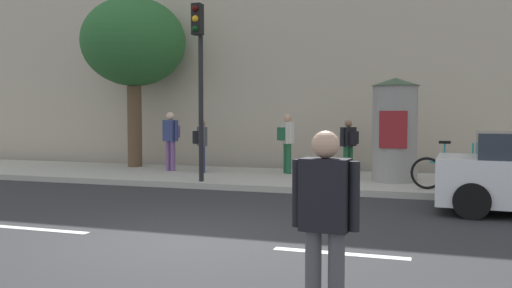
% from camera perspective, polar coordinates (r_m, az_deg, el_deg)
% --- Properties ---
extents(ground_plane, '(80.00, 80.00, 0.00)m').
position_cam_1_polar(ground_plane, '(8.11, -8.42, -9.96)').
color(ground_plane, '#2B2B2D').
extents(sidewalk_curb, '(36.00, 4.00, 0.15)m').
position_cam_1_polar(sidewalk_curb, '(14.60, 3.95, -3.73)').
color(sidewalk_curb, '#B2ADA3').
rests_on(sidewalk_curb, ground_plane).
extents(lane_markings, '(25.80, 0.16, 0.01)m').
position_cam_1_polar(lane_markings, '(8.11, -8.42, -9.93)').
color(lane_markings, silver).
rests_on(lane_markings, ground_plane).
extents(building_backdrop, '(36.00, 5.00, 9.52)m').
position_cam_1_polar(building_backdrop, '(19.60, 7.66, 11.76)').
color(building_backdrop, '#B7A893').
rests_on(building_backdrop, ground_plane).
extents(traffic_light, '(0.24, 0.45, 4.34)m').
position_cam_1_polar(traffic_light, '(13.52, -5.99, 8.42)').
color(traffic_light, black).
rests_on(traffic_light, sidewalk_curb).
extents(poster_column, '(1.21, 1.21, 2.57)m').
position_cam_1_polar(poster_column, '(13.95, 14.32, 1.54)').
color(poster_column, gray).
rests_on(poster_column, sidewalk_curb).
extents(street_tree, '(3.26, 3.26, 5.33)m').
position_cam_1_polar(street_tree, '(17.83, -12.69, 10.25)').
color(street_tree, brown).
rests_on(street_tree, sidewalk_curb).
extents(pedestrian_with_backpack, '(0.58, 0.27, 1.70)m').
position_cam_1_polar(pedestrian_with_backpack, '(4.64, 7.24, -7.35)').
color(pedestrian_with_backpack, '#4C4C51').
rests_on(pedestrian_with_backpack, ground_plane).
extents(pedestrian_near_pole, '(0.52, 0.59, 1.52)m').
position_cam_1_polar(pedestrian_near_pole, '(15.67, -5.75, 0.34)').
color(pedestrian_near_pole, navy).
rests_on(pedestrian_near_pole, sidewalk_curb).
extents(pedestrian_with_bag, '(0.51, 0.60, 1.51)m').
position_cam_1_polar(pedestrian_with_bag, '(15.64, 9.71, 0.27)').
color(pedestrian_with_bag, '#1E5938').
rests_on(pedestrian_with_bag, sidewalk_curb).
extents(pedestrian_in_light_jacket, '(0.56, 0.47, 1.73)m').
position_cam_1_polar(pedestrian_in_light_jacket, '(16.18, -8.90, 0.85)').
color(pedestrian_in_light_jacket, '#724C84').
rests_on(pedestrian_in_light_jacket, sidewalk_curb).
extents(pedestrian_in_dark_shirt, '(0.52, 0.53, 1.68)m').
position_cam_1_polar(pedestrian_in_dark_shirt, '(15.31, 3.23, 0.64)').
color(pedestrian_in_dark_shirt, '#1E5938').
rests_on(pedestrian_in_dark_shirt, sidewalk_curb).
extents(bicycle_leaning, '(1.76, 0.30, 1.09)m').
position_cam_1_polar(bicycle_leaning, '(12.67, 19.80, -2.88)').
color(bicycle_leaning, black).
rests_on(bicycle_leaning, sidewalk_curb).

